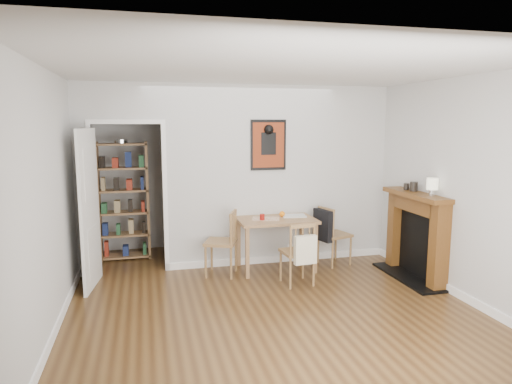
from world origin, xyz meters
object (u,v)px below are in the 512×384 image
object	(u,v)px
ceramic_jar_b	(406,187)
chair_left	(221,243)
chair_right	(334,234)
chair_front	(297,252)
red_glass	(262,217)
notebook	(294,216)
fireplace	(417,233)
mantel_lamp	(432,185)
ceramic_jar_a	(414,187)
dining_table	(276,225)
bookshelf	(124,202)
orange_fruit	(282,214)

from	to	relation	value
ceramic_jar_b	chair_left	bearing A→B (deg)	169.07
chair_right	chair_front	xyz separation A→B (m)	(-0.79, -0.67, -0.03)
chair_left	chair_front	size ratio (longest dim) A/B	1.08
red_glass	notebook	bearing A→B (deg)	16.35
fireplace	mantel_lamp	world-z (taller)	mantel_lamp
chair_right	ceramic_jar_b	world-z (taller)	ceramic_jar_b
ceramic_jar_a	red_glass	bearing A→B (deg)	162.65
dining_table	chair_left	xyz separation A→B (m)	(-0.80, -0.05, -0.20)
chair_right	fireplace	xyz separation A→B (m)	(0.84, -0.80, 0.17)
chair_front	ceramic_jar_b	world-z (taller)	ceramic_jar_b
dining_table	chair_right	xyz separation A→B (m)	(0.88, 0.02, -0.20)
dining_table	ceramic_jar_b	distance (m)	1.86
chair_right	ceramic_jar_a	size ratio (longest dim) A/B	6.87
chair_left	red_glass	world-z (taller)	chair_left
notebook	chair_right	bearing A→B (deg)	-5.90
bookshelf	chair_front	bearing A→B (deg)	-38.10
red_glass	chair_front	bearing A→B (deg)	-61.40
notebook	mantel_lamp	xyz separation A→B (m)	(1.42, -1.16, 0.55)
chair_right	fireplace	distance (m)	1.18
chair_front	mantel_lamp	distance (m)	1.88
mantel_lamp	ceramic_jar_b	world-z (taller)	mantel_lamp
bookshelf	ceramic_jar_b	xyz separation A→B (m)	(3.79, -1.60, 0.32)
chair_right	red_glass	world-z (taller)	chair_right
chair_right	mantel_lamp	world-z (taller)	mantel_lamp
ceramic_jar_a	chair_right	bearing A→B (deg)	140.20
red_glass	orange_fruit	bearing A→B (deg)	25.24
mantel_lamp	chair_left	bearing A→B (deg)	157.65
chair_right	chair_front	distance (m)	1.03
chair_left	chair_right	bearing A→B (deg)	2.48
orange_fruit	notebook	size ratio (longest dim) A/B	0.24
fireplace	mantel_lamp	distance (m)	0.75
chair_front	notebook	xyz separation A→B (m)	(0.19, 0.73, 0.32)
ceramic_jar_a	chair_front	bearing A→B (deg)	179.23
mantel_lamp	ceramic_jar_a	world-z (taller)	mantel_lamp
orange_fruit	notebook	distance (m)	0.18
chair_front	notebook	world-z (taller)	chair_front
notebook	fireplace	bearing A→B (deg)	-31.10
fireplace	dining_table	bearing A→B (deg)	155.62
bookshelf	mantel_lamp	size ratio (longest dim) A/B	7.92
orange_fruit	chair_left	bearing A→B (deg)	-171.09
orange_fruit	ceramic_jar_a	xyz separation A→B (m)	(1.60, -0.76, 0.45)
chair_left	fireplace	xyz separation A→B (m)	(2.52, -0.73, 0.17)
fireplace	red_glass	distance (m)	2.08
notebook	chair_left	bearing A→B (deg)	-172.95
bookshelf	orange_fruit	distance (m)	2.42
ceramic_jar_a	orange_fruit	bearing A→B (deg)	154.51
fireplace	orange_fruit	xyz separation A→B (m)	(-1.61, 0.87, 0.16)
chair_front	mantel_lamp	world-z (taller)	mantel_lamp
chair_right	mantel_lamp	size ratio (longest dim) A/B	3.83
chair_left	chair_right	size ratio (longest dim) A/B	1.04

